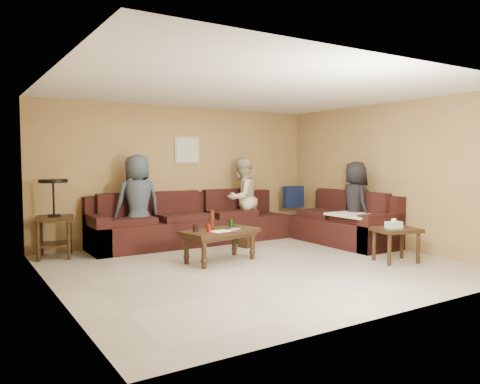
{
  "coord_description": "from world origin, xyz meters",
  "views": [
    {
      "loc": [
        -3.74,
        -5.51,
        1.53
      ],
      "look_at": [
        0.25,
        0.85,
        1.0
      ],
      "focal_mm": 35.0,
      "sensor_mm": 36.0,
      "label": 1
    }
  ],
  "objects_px": {
    "waste_bin": "(246,240)",
    "sectional_sofa": "(247,226)",
    "person_middle": "(242,198)",
    "side_table_right": "(396,233)",
    "coffee_table": "(220,235)",
    "end_table_left": "(54,217)",
    "person_left": "(138,202)",
    "person_right": "(355,203)"
  },
  "relations": [
    {
      "from": "side_table_right",
      "to": "person_left",
      "type": "distance_m",
      "value": 4.17
    },
    {
      "from": "waste_bin",
      "to": "sectional_sofa",
      "type": "bearing_deg",
      "value": 55.11
    },
    {
      "from": "waste_bin",
      "to": "person_middle",
      "type": "xyz_separation_m",
      "value": [
        0.4,
        0.78,
        0.65
      ]
    },
    {
      "from": "waste_bin",
      "to": "person_right",
      "type": "relative_size",
      "value": 0.18
    },
    {
      "from": "person_middle",
      "to": "side_table_right",
      "type": "bearing_deg",
      "value": 86.38
    },
    {
      "from": "sectional_sofa",
      "to": "person_left",
      "type": "distance_m",
      "value": 1.98
    },
    {
      "from": "sectional_sofa",
      "to": "coffee_table",
      "type": "bearing_deg",
      "value": -138.27
    },
    {
      "from": "waste_bin",
      "to": "person_left",
      "type": "relative_size",
      "value": 0.16
    },
    {
      "from": "sectional_sofa",
      "to": "person_left",
      "type": "xyz_separation_m",
      "value": [
        -1.85,
        0.52,
        0.48
      ]
    },
    {
      "from": "coffee_table",
      "to": "sectional_sofa",
      "type": "bearing_deg",
      "value": 41.73
    },
    {
      "from": "coffee_table",
      "to": "end_table_left",
      "type": "distance_m",
      "value": 2.59
    },
    {
      "from": "sectional_sofa",
      "to": "person_right",
      "type": "xyz_separation_m",
      "value": [
        1.58,
        -1.11,
        0.42
      ]
    },
    {
      "from": "person_left",
      "to": "person_right",
      "type": "bearing_deg",
      "value": 151.05
    },
    {
      "from": "sectional_sofa",
      "to": "person_middle",
      "type": "distance_m",
      "value": 0.72
    },
    {
      "from": "sectional_sofa",
      "to": "person_right",
      "type": "relative_size",
      "value": 3.13
    },
    {
      "from": "person_left",
      "to": "person_right",
      "type": "distance_m",
      "value": 3.8
    },
    {
      "from": "coffee_table",
      "to": "side_table_right",
      "type": "distance_m",
      "value": 2.61
    },
    {
      "from": "sectional_sofa",
      "to": "waste_bin",
      "type": "distance_m",
      "value": 0.37
    },
    {
      "from": "end_table_left",
      "to": "waste_bin",
      "type": "xyz_separation_m",
      "value": [
        3.0,
        -0.81,
        -0.51
      ]
    },
    {
      "from": "waste_bin",
      "to": "person_middle",
      "type": "bearing_deg",
      "value": 62.63
    },
    {
      "from": "sectional_sofa",
      "to": "person_left",
      "type": "bearing_deg",
      "value": 164.3
    },
    {
      "from": "person_right",
      "to": "person_left",
      "type": "bearing_deg",
      "value": 82.79
    },
    {
      "from": "side_table_right",
      "to": "waste_bin",
      "type": "distance_m",
      "value": 2.52
    },
    {
      "from": "end_table_left",
      "to": "person_right",
      "type": "relative_size",
      "value": 0.82
    },
    {
      "from": "coffee_table",
      "to": "waste_bin",
      "type": "bearing_deg",
      "value": 38.27
    },
    {
      "from": "side_table_right",
      "to": "person_right",
      "type": "xyz_separation_m",
      "value": [
        0.52,
        1.33,
        0.31
      ]
    },
    {
      "from": "sectional_sofa",
      "to": "waste_bin",
      "type": "height_order",
      "value": "sectional_sofa"
    },
    {
      "from": "waste_bin",
      "to": "end_table_left",
      "type": "bearing_deg",
      "value": 164.87
    },
    {
      "from": "coffee_table",
      "to": "end_table_left",
      "type": "height_order",
      "value": "end_table_left"
    },
    {
      "from": "end_table_left",
      "to": "person_middle",
      "type": "distance_m",
      "value": 3.41
    },
    {
      "from": "waste_bin",
      "to": "person_middle",
      "type": "distance_m",
      "value": 1.09
    },
    {
      "from": "person_middle",
      "to": "person_right",
      "type": "height_order",
      "value": "person_middle"
    },
    {
      "from": "person_right",
      "to": "side_table_right",
      "type": "bearing_deg",
      "value": 176.86
    },
    {
      "from": "sectional_sofa",
      "to": "person_middle",
      "type": "bearing_deg",
      "value": 66.86
    },
    {
      "from": "person_left",
      "to": "person_middle",
      "type": "xyz_separation_m",
      "value": [
        2.07,
        -0.0,
        -0.03
      ]
    },
    {
      "from": "person_middle",
      "to": "end_table_left",
      "type": "bearing_deg",
      "value": -19.99
    },
    {
      "from": "waste_bin",
      "to": "person_right",
      "type": "distance_m",
      "value": 2.05
    },
    {
      "from": "end_table_left",
      "to": "person_middle",
      "type": "height_order",
      "value": "person_middle"
    },
    {
      "from": "side_table_right",
      "to": "sectional_sofa",
      "type": "bearing_deg",
      "value": 113.44
    },
    {
      "from": "side_table_right",
      "to": "waste_bin",
      "type": "height_order",
      "value": "side_table_right"
    },
    {
      "from": "coffee_table",
      "to": "waste_bin",
      "type": "relative_size",
      "value": 4.66
    },
    {
      "from": "end_table_left",
      "to": "person_right",
      "type": "distance_m",
      "value": 5.04
    }
  ]
}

